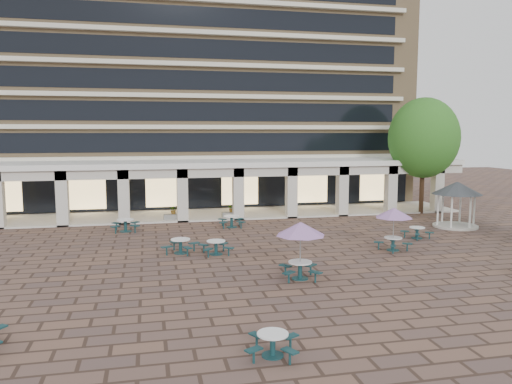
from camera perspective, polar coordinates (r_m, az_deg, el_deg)
ground at (r=26.04m, az=-1.77°, el=-7.94°), size 120.00×120.00×0.00m
apartment_building at (r=50.79m, az=-7.22°, el=13.51°), size 40.00×15.50×25.20m
retail_arcade at (r=39.99m, az=-5.66°, el=1.57°), size 42.00×6.60×4.40m
picnic_table_2 at (r=15.50m, az=1.92°, el=-16.79°), size 1.88×1.88×0.71m
picnic_table_5 at (r=27.96m, az=-8.62°, el=-5.97°), size 2.20×2.20×0.81m
picnic_table_6 at (r=22.61m, az=5.11°, el=-4.47°), size 2.26×2.26×2.61m
picnic_table_7 at (r=33.06m, az=17.93°, el=-4.33°), size 1.90×1.90×0.72m
picnic_table_10 at (r=27.48m, az=-4.59°, el=-6.18°), size 1.85×1.85×0.77m
picnic_table_11 at (r=29.05m, az=15.48°, el=-2.49°), size 2.10×2.10×2.42m
picnic_table_12 at (r=34.71m, az=-14.70°, el=-3.58°), size 1.93×1.93×0.85m
picnic_table_13 at (r=35.15m, az=-2.81°, el=-3.25°), size 1.95×1.95×0.83m
gazebo at (r=37.65m, az=21.96°, el=-0.13°), size 3.43×3.43×3.19m
tree_east_c at (r=42.95m, az=18.62°, el=5.86°), size 5.68×5.68×9.46m
planter_left at (r=38.21m, az=-9.39°, el=-2.62°), size 1.50×0.60×1.16m
planter_right at (r=38.68m, az=-2.80°, el=-2.42°), size 1.50×0.71×1.16m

